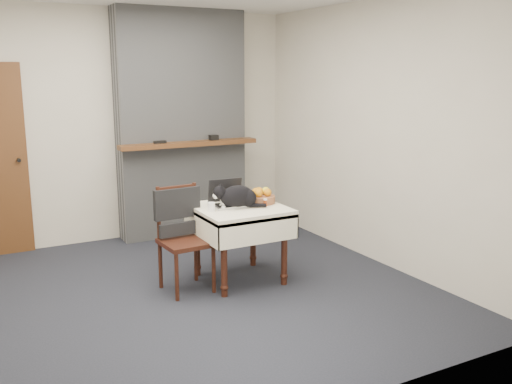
% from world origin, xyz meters
% --- Properties ---
extents(ground, '(4.50, 4.50, 0.00)m').
position_xyz_m(ground, '(0.00, 0.00, 0.00)').
color(ground, black).
rests_on(ground, ground).
extents(room_shell, '(4.52, 4.01, 2.61)m').
position_xyz_m(room_shell, '(0.00, 0.46, 1.76)').
color(room_shell, beige).
rests_on(room_shell, ground).
extents(chimney, '(1.62, 0.48, 2.60)m').
position_xyz_m(chimney, '(0.90, 1.85, 1.30)').
color(chimney, gray).
rests_on(chimney, ground).
extents(side_table, '(0.78, 0.78, 0.70)m').
position_xyz_m(side_table, '(0.77, 0.09, 0.59)').
color(side_table, '#33140E').
rests_on(side_table, ground).
extents(laptop, '(0.34, 0.29, 0.24)m').
position_xyz_m(laptop, '(0.70, 0.20, 0.76)').
color(laptop, '#B7B7BC').
rests_on(laptop, side_table).
extents(cat, '(0.46, 0.27, 0.23)m').
position_xyz_m(cat, '(0.74, 0.08, 0.80)').
color(cat, black).
rests_on(cat, side_table).
extents(cream_jar, '(0.07, 0.07, 0.08)m').
position_xyz_m(cream_jar, '(0.48, 0.07, 0.74)').
color(cream_jar, white).
rests_on(cream_jar, side_table).
extents(pill_bottle, '(0.03, 0.03, 0.07)m').
position_xyz_m(pill_bottle, '(0.98, -0.01, 0.74)').
color(pill_bottle, '#AB3E15').
rests_on(pill_bottle, side_table).
extents(fruit_basket, '(0.25, 0.25, 0.14)m').
position_xyz_m(fruit_basket, '(1.02, 0.13, 0.76)').
color(fruit_basket, '#965E3C').
rests_on(fruit_basket, side_table).
extents(desk_clutter, '(0.12, 0.09, 0.01)m').
position_xyz_m(desk_clutter, '(0.92, 0.15, 0.70)').
color(desk_clutter, black).
rests_on(desk_clutter, side_table).
extents(chair, '(0.44, 0.44, 0.93)m').
position_xyz_m(chair, '(0.23, 0.18, 0.59)').
color(chair, '#33140E').
rests_on(chair, ground).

